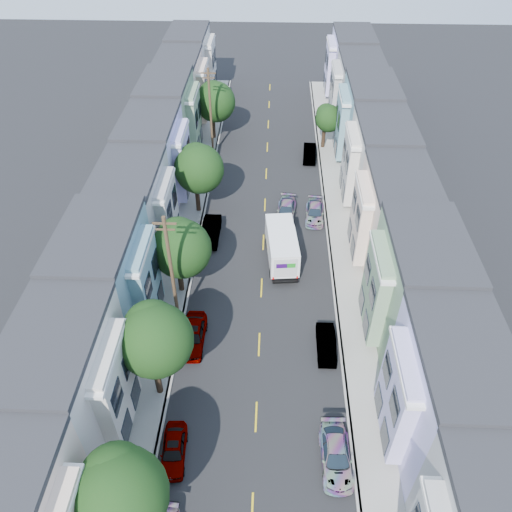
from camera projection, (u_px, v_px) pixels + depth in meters
The scene contains 26 objects.
ground at pixel (259, 344), 37.11m from camera, with size 160.00×160.00×0.00m, color black.
road_slab at pixel (264, 223), 48.43m from camera, with size 12.00×70.00×0.02m, color black.
curb_left at pixel (202, 221), 48.56m from camera, with size 0.30×70.00×0.15m, color gray.
curb_right at pixel (327, 224), 48.21m from camera, with size 0.30×70.00×0.15m, color gray.
sidewalk_left at pixel (189, 220), 48.59m from camera, with size 2.60×70.00×0.15m, color gray.
sidewalk_right at pixel (340, 224), 48.18m from camera, with size 2.60×70.00×0.15m, color gray.
centerline at pixel (264, 223), 48.43m from camera, with size 0.12×70.00×0.01m, color gold.
townhouse_row_left at pixel (150, 220), 48.75m from camera, with size 5.00×70.00×8.50m, color beige.
townhouse_row_right at pixel (380, 225), 48.12m from camera, with size 5.00×70.00×8.50m, color beige.
tree_a at pixel (118, 496), 23.78m from camera, with size 4.70×4.70×7.42m.
tree_b at pixel (154, 340), 30.43m from camera, with size 4.70×4.70×7.84m.
tree_c at pixel (180, 249), 38.48m from camera, with size 4.70×4.70×6.87m.
tree_d at pixel (198, 169), 46.75m from camera, with size 4.70×4.70×7.19m.
tree_e at pixel (215, 102), 58.40m from camera, with size 4.70×4.70×7.04m.
tree_far_r at pixel (328, 119), 57.26m from camera, with size 3.10×3.10×5.28m.
utility_pole_near at pixel (172, 273), 35.43m from camera, with size 1.60×0.26×10.00m.
utility_pole_far at pixel (211, 113), 55.05m from camera, with size 1.60×0.26×10.00m.
fedex_truck at pixel (282, 246), 43.16m from camera, with size 2.42×6.29×3.02m.
lead_sedan at pixel (286, 210), 48.91m from camera, with size 1.78×4.22×1.27m, color black.
parked_left_b at pixel (174, 450), 30.19m from camera, with size 1.49×3.88×1.26m, color #101E3A.
parked_left_c at pixel (193, 335), 36.79m from camera, with size 1.78×4.66×1.51m, color #B4B5C4.
parked_left_d at pixel (211, 231), 46.24m from camera, with size 1.57×4.46×1.49m, color maroon.
parked_right_a at pixel (336, 456), 29.90m from camera, with size 1.82×4.34×1.30m, color slate.
parked_right_b at pixel (326, 344), 36.34m from camera, with size 1.32×3.75×1.25m, color silver.
parked_right_c at pixel (315, 213), 48.66m from camera, with size 1.74×4.14×1.24m, color black.
parked_right_d at pixel (310, 153), 57.32m from camera, with size 1.41×4.01×1.34m, color black.
Camera 1 is at (0.66, -23.70, 29.31)m, focal length 35.00 mm.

